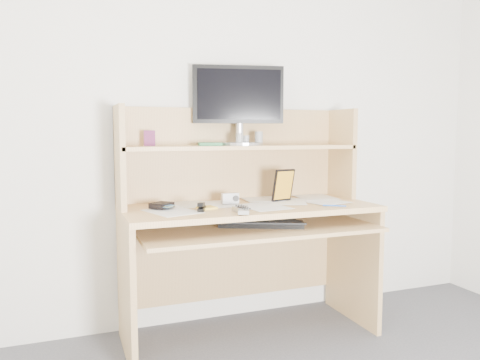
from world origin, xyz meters
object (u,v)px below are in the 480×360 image
object	(u,v)px
desk	(244,213)
monitor	(239,103)
keyboard	(261,223)
game_case	(283,185)
tv_remote	(243,210)

from	to	relation	value
desk	monitor	size ratio (longest dim) A/B	2.63
keyboard	monitor	world-z (taller)	monitor
game_case	monitor	xyz separation A→B (m)	(-0.22, 0.15, 0.48)
tv_remote	monitor	distance (m)	0.71
keyboard	tv_remote	xyz separation A→B (m)	(-0.15, -0.12, 0.10)
desk	keyboard	xyz separation A→B (m)	(0.03, -0.18, -0.03)
desk	keyboard	world-z (taller)	desk
keyboard	tv_remote	world-z (taller)	tv_remote
tv_remote	monitor	bearing A→B (deg)	91.83
keyboard	monitor	bearing A→B (deg)	118.70
tv_remote	game_case	world-z (taller)	game_case
desk	game_case	xyz separation A→B (m)	(0.23, -0.04, 0.16)
desk	keyboard	bearing A→B (deg)	-81.13
desk	monitor	world-z (taller)	monitor
desk	tv_remote	world-z (taller)	desk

